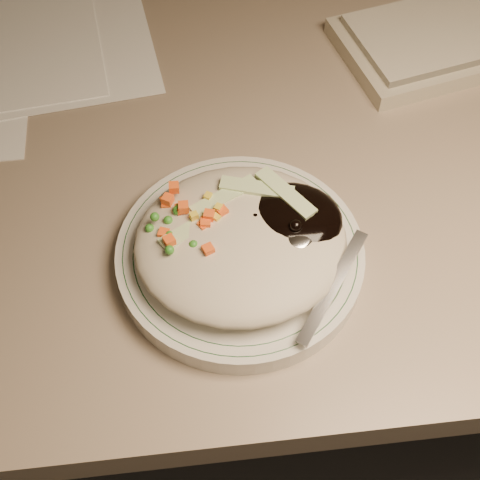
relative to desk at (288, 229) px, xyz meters
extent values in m
cube|color=gray|center=(0.00, 0.00, 0.18)|extent=(1.40, 0.70, 0.04)
cylinder|color=silver|center=(-0.09, -0.18, 0.21)|extent=(0.23, 0.23, 0.02)
torus|color=#144723|center=(-0.09, -0.18, 0.22)|extent=(0.22, 0.22, 0.00)
torus|color=#144723|center=(-0.09, -0.18, 0.22)|extent=(0.20, 0.20, 0.00)
ellipsoid|color=#BDB499|center=(-0.09, -0.18, 0.24)|extent=(0.19, 0.18, 0.04)
ellipsoid|color=black|center=(-0.04, -0.17, 0.25)|extent=(0.10, 0.09, 0.03)
ellipsoid|color=orange|center=(-0.13, -0.16, 0.24)|extent=(0.08, 0.08, 0.02)
sphere|color=black|center=(-0.07, -0.17, 0.25)|extent=(0.01, 0.01, 0.01)
sphere|color=black|center=(-0.04, -0.16, 0.25)|extent=(0.01, 0.01, 0.01)
sphere|color=black|center=(-0.02, -0.17, 0.26)|extent=(0.01, 0.01, 0.01)
sphere|color=black|center=(-0.03, -0.16, 0.25)|extent=(0.01, 0.01, 0.01)
sphere|color=black|center=(-0.04, -0.18, 0.26)|extent=(0.01, 0.01, 0.01)
sphere|color=black|center=(-0.04, -0.17, 0.25)|extent=(0.01, 0.01, 0.01)
sphere|color=black|center=(-0.03, -0.16, 0.25)|extent=(0.01, 0.01, 0.01)
cube|color=#FF5C1C|center=(-0.13, -0.15, 0.26)|extent=(0.01, 0.01, 0.01)
cube|color=#FF5C1C|center=(-0.12, -0.18, 0.25)|extent=(0.01, 0.01, 0.01)
cube|color=#FF5C1C|center=(-0.15, -0.14, 0.26)|extent=(0.01, 0.01, 0.01)
cube|color=#FF5C1C|center=(-0.11, -0.17, 0.26)|extent=(0.01, 0.01, 0.01)
cube|color=#FF5C1C|center=(-0.12, -0.17, 0.26)|extent=(0.01, 0.01, 0.01)
cube|color=#FF5C1C|center=(-0.15, -0.14, 0.25)|extent=(0.01, 0.01, 0.01)
cube|color=#FF5C1C|center=(-0.14, -0.15, 0.26)|extent=(0.01, 0.01, 0.01)
cube|color=#FF5C1C|center=(-0.12, -0.17, 0.26)|extent=(0.01, 0.01, 0.01)
cube|color=#FF5C1C|center=(-0.10, -0.16, 0.26)|extent=(0.01, 0.01, 0.01)
cube|color=#FF5C1C|center=(-0.14, -0.13, 0.26)|extent=(0.01, 0.01, 0.01)
cube|color=#FF5C1C|center=(-0.15, -0.19, 0.26)|extent=(0.01, 0.01, 0.01)
cube|color=#FF5C1C|center=(-0.12, -0.20, 0.26)|extent=(0.01, 0.01, 0.01)
cube|color=#FF5C1C|center=(-0.15, -0.17, 0.25)|extent=(0.01, 0.01, 0.01)
cube|color=#FF5C1C|center=(-0.15, -0.14, 0.25)|extent=(0.01, 0.01, 0.01)
sphere|color=#388C28|center=(-0.12, -0.16, 0.25)|extent=(0.01, 0.01, 0.01)
sphere|color=#388C28|center=(-0.15, -0.20, 0.26)|extent=(0.01, 0.01, 0.01)
sphere|color=#388C28|center=(-0.15, -0.16, 0.26)|extent=(0.01, 0.01, 0.01)
sphere|color=#388C28|center=(-0.16, -0.16, 0.26)|extent=(0.01, 0.01, 0.01)
sphere|color=#388C28|center=(-0.12, -0.16, 0.25)|extent=(0.01, 0.01, 0.01)
sphere|color=#388C28|center=(-0.11, -0.19, 0.25)|extent=(0.01, 0.01, 0.01)
sphere|color=#388C28|center=(-0.13, -0.17, 0.25)|extent=(0.01, 0.01, 0.01)
sphere|color=#388C28|center=(-0.14, -0.18, 0.25)|extent=(0.01, 0.01, 0.01)
sphere|color=#388C28|center=(-0.17, -0.17, 0.25)|extent=(0.01, 0.01, 0.01)
sphere|color=#388C28|center=(-0.14, -0.15, 0.26)|extent=(0.01, 0.01, 0.01)
sphere|color=#388C28|center=(-0.14, -0.15, 0.26)|extent=(0.01, 0.01, 0.01)
sphere|color=#388C28|center=(-0.15, -0.18, 0.25)|extent=(0.01, 0.01, 0.01)
sphere|color=#388C28|center=(-0.13, -0.19, 0.26)|extent=(0.01, 0.01, 0.01)
sphere|color=#388C28|center=(-0.10, -0.14, 0.25)|extent=(0.01, 0.01, 0.01)
cube|color=yellow|center=(-0.12, -0.16, 0.25)|extent=(0.01, 0.01, 0.01)
cube|color=yellow|center=(-0.11, -0.17, 0.26)|extent=(0.01, 0.01, 0.01)
cube|color=yellow|center=(-0.13, -0.15, 0.25)|extent=(0.01, 0.01, 0.01)
cube|color=yellow|center=(-0.12, -0.16, 0.26)|extent=(0.01, 0.01, 0.01)
cube|color=yellow|center=(-0.13, -0.17, 0.25)|extent=(0.01, 0.01, 0.01)
cube|color=yellow|center=(-0.10, -0.16, 0.26)|extent=(0.01, 0.01, 0.01)
cube|color=yellow|center=(-0.11, -0.14, 0.26)|extent=(0.01, 0.01, 0.01)
cube|color=yellow|center=(-0.12, -0.17, 0.25)|extent=(0.01, 0.01, 0.01)
cube|color=#B2D18C|center=(-0.10, -0.14, 0.26)|extent=(0.07, 0.05, 0.00)
cube|color=#B2D18C|center=(-0.07, -0.14, 0.26)|extent=(0.07, 0.03, 0.00)
cube|color=#B2D18C|center=(-0.13, -0.17, 0.26)|extent=(0.07, 0.05, 0.00)
cube|color=#B2D18C|center=(-0.04, -0.15, 0.26)|extent=(0.05, 0.06, 0.00)
ellipsoid|color=silver|center=(-0.04, -0.19, 0.25)|extent=(0.06, 0.06, 0.01)
cube|color=silver|center=(-0.01, -0.24, 0.24)|extent=(0.08, 0.10, 0.03)
cube|color=white|center=(-0.31, 0.15, 0.20)|extent=(0.32, 0.25, 0.00)
camera|label=1|loc=(-0.12, -0.52, 0.73)|focal=50.00mm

